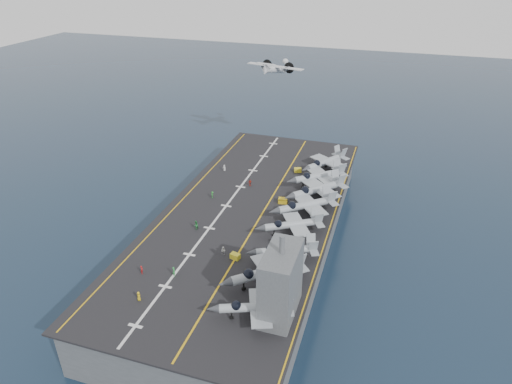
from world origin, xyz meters
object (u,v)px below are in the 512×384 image
(fighter_jet_0, at_px, (255,307))
(tow_cart_a, at_px, (235,256))
(island_superstructure, at_px, (281,276))
(transport_plane, at_px, (275,70))

(fighter_jet_0, height_order, tow_cart_a, fighter_jet_0)
(island_superstructure, distance_m, fighter_jet_0, 6.62)
(transport_plane, bearing_deg, tow_cart_a, -79.79)
(island_superstructure, height_order, fighter_jet_0, island_superstructure)
(tow_cart_a, xyz_separation_m, transport_plane, (-13.60, 75.46, 17.71))
(fighter_jet_0, bearing_deg, island_superstructure, 35.88)
(island_superstructure, bearing_deg, fighter_jet_0, -144.12)
(tow_cart_a, distance_m, transport_plane, 78.69)
(fighter_jet_0, distance_m, transport_plane, 93.55)
(island_superstructure, bearing_deg, transport_plane, 106.40)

